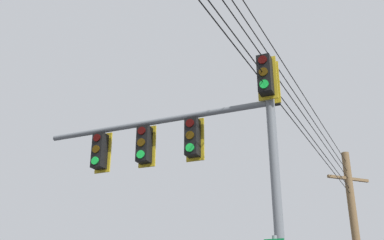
% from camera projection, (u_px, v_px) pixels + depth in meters
% --- Properties ---
extents(signal_mast_assembly, '(0.97, 6.11, 6.90)m').
position_uv_depth(signal_mast_assembly, '(209.00, 146.00, 10.58)').
color(signal_mast_assembly, slate).
rests_on(signal_mast_assembly, ground).
extents(overhead_wire_span, '(25.74, 2.57, 1.74)m').
position_uv_depth(overhead_wire_span, '(250.00, 40.00, 9.74)').
color(overhead_wire_span, black).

